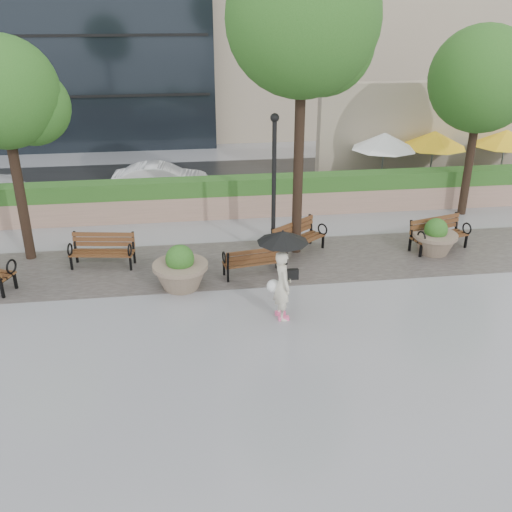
{
  "coord_description": "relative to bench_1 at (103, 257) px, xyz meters",
  "views": [
    {
      "loc": [
        -0.9,
        -11.61,
        6.76
      ],
      "look_at": [
        0.82,
        0.99,
        1.1
      ],
      "focal_mm": 40.0,
      "sensor_mm": 36.0,
      "label": 1
    }
  ],
  "objects": [
    {
      "name": "patio_umb_white",
      "position": [
        9.94,
        5.54,
        1.71
      ],
      "size": [
        2.5,
        2.5,
        2.3
      ],
      "color": "black",
      "rests_on": "ground"
    },
    {
      "name": "planter_right",
      "position": [
        9.53,
        -0.37,
        0.15
      ],
      "size": [
        1.29,
        1.29,
        1.08
      ],
      "color": "#7F6B56",
      "rests_on": "ground"
    },
    {
      "name": "bench_1",
      "position": [
        0.0,
        0.0,
        0.0
      ],
      "size": [
        1.81,
        0.95,
        0.93
      ],
      "rotation": [
        0.0,
        0.0,
        -0.16
      ],
      "color": "brown",
      "rests_on": "ground"
    },
    {
      "name": "cobble_strip",
      "position": [
        3.16,
        -0.31,
        -0.27
      ],
      "size": [
        28.0,
        3.2,
        0.01
      ],
      "primitive_type": "cube",
      "color": "#383330",
      "rests_on": "ground"
    },
    {
      "name": "bench_2",
      "position": [
        4.07,
        -1.13,
        -0.02
      ],
      "size": [
        1.66,
        0.87,
        0.85
      ],
      "rotation": [
        0.0,
        0.0,
        3.3
      ],
      "color": "brown",
      "rests_on": "ground"
    },
    {
      "name": "tree_2",
      "position": [
        12.11,
        2.87,
        4.13
      ],
      "size": [
        3.48,
        3.38,
        6.23
      ],
      "color": "black",
      "rests_on": "ground"
    },
    {
      "name": "pedestrian",
      "position": [
        4.44,
        -3.43,
        1.03
      ],
      "size": [
        1.17,
        1.17,
        2.14
      ],
      "rotation": [
        0.0,
        0.0,
        1.71
      ],
      "color": "beige",
      "rests_on": "ground"
    },
    {
      "name": "cafe_wall",
      "position": [
        12.66,
        6.69,
        1.72
      ],
      "size": [
        10.0,
        0.6,
        4.0
      ],
      "primitive_type": "cube",
      "color": "tan",
      "rests_on": "ground"
    },
    {
      "name": "car_right",
      "position": [
        1.54,
        6.42,
        0.32
      ],
      "size": [
        3.69,
        1.47,
        1.19
      ],
      "primitive_type": "imported",
      "rotation": [
        0.0,
        0.0,
        1.51
      ],
      "color": "white",
      "rests_on": "ground"
    },
    {
      "name": "hedge_wall",
      "position": [
        3.16,
        3.69,
        0.39
      ],
      "size": [
        24.0,
        0.8,
        1.35
      ],
      "color": "tan",
      "rests_on": "ground"
    },
    {
      "name": "lamppost",
      "position": [
        4.79,
        -0.07,
        1.55
      ],
      "size": [
        0.28,
        0.28,
        4.14
      ],
      "color": "black",
      "rests_on": "ground"
    },
    {
      "name": "patio_umb_yellow_b",
      "position": [
        14.77,
        5.45,
        1.71
      ],
      "size": [
        2.5,
        2.5,
        2.3
      ],
      "color": "black",
      "rests_on": "ground"
    },
    {
      "name": "patio_umb_yellow_a",
      "position": [
        11.93,
        5.59,
        1.71
      ],
      "size": [
        2.5,
        2.5,
        2.3
      ],
      "color": "black",
      "rests_on": "ground"
    },
    {
      "name": "cafe_hedge",
      "position": [
        12.16,
        4.49,
        0.17
      ],
      "size": [
        8.0,
        0.5,
        0.9
      ],
      "primitive_type": "cube",
      "color": "#23531B",
      "rests_on": "ground"
    },
    {
      "name": "bench_3",
      "position": [
        5.58,
        0.13,
        0.0
      ],
      "size": [
        1.79,
        1.6,
        0.93
      ],
      "rotation": [
        0.0,
        0.0,
        0.66
      ],
      "color": "brown",
      "rests_on": "ground"
    },
    {
      "name": "planter_left",
      "position": [
        2.13,
        -1.62,
        0.19
      ],
      "size": [
        1.42,
        1.42,
        1.19
      ],
      "color": "#7F6B56",
      "rests_on": "ground"
    },
    {
      "name": "asphalt_street",
      "position": [
        3.16,
        7.69,
        -0.27
      ],
      "size": [
        40.0,
        7.0,
        0.0
      ],
      "primitive_type": "cube",
      "color": "black",
      "rests_on": "ground"
    },
    {
      "name": "bench_4",
      "position": [
        9.77,
        -0.12,
        0.01
      ],
      "size": [
        1.88,
        1.16,
        0.95
      ],
      "rotation": [
        0.0,
        0.0,
        0.28
      ],
      "color": "brown",
      "rests_on": "ground"
    },
    {
      "name": "ground",
      "position": [
        3.16,
        -3.31,
        -0.28
      ],
      "size": [
        100.0,
        100.0,
        0.0
      ],
      "primitive_type": "plane",
      "color": "gray",
      "rests_on": "ground"
    },
    {
      "name": "tree_1",
      "position": [
        5.69,
        0.38,
        5.95
      ],
      "size": [
        3.97,
        3.96,
        8.38
      ],
      "color": "black",
      "rests_on": "ground"
    },
    {
      "name": "tree_0",
      "position": [
        -2.0,
        0.95,
        4.25
      ],
      "size": [
        3.06,
        2.9,
        6.11
      ],
      "color": "black",
      "rests_on": "ground"
    }
  ]
}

